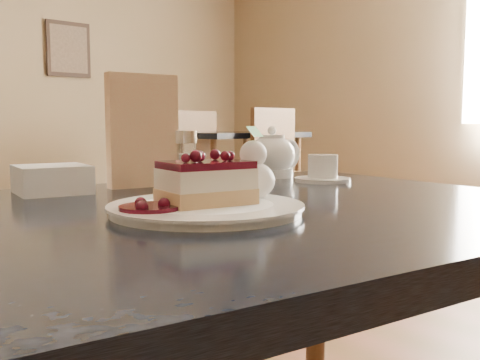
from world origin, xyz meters
TOP-DOWN VIEW (x-y plane):
  - main_table at (0.01, 0.24)m, footprint 1.24×0.91m
  - dessert_plate at (0.00, 0.19)m, footprint 0.25×0.25m
  - cheesecake_slice at (0.00, 0.19)m, footprint 0.12×0.10m
  - whipped_cream at (0.08, 0.19)m, footprint 0.06×0.06m
  - berry_sauce at (-0.08, 0.19)m, footprint 0.08×0.08m
  - tea_set at (0.41, 0.46)m, footprint 0.17×0.25m
  - menu_card at (0.09, 0.51)m, footprint 0.14×0.05m
  - sugar_shaker at (0.18, 0.50)m, footprint 0.06×0.06m
  - napkin_stack at (-0.07, 0.53)m, footprint 0.13×0.13m
  - bg_table_far_right at (2.34, 3.01)m, footprint 1.09×1.89m

SIDE VIEW (x-z plane):
  - bg_table_far_right at x=2.34m, z-range -0.56..0.70m
  - main_table at x=0.01m, z-range 0.28..1.00m
  - dessert_plate at x=0.00m, z-range 0.72..0.73m
  - berry_sauce at x=-0.08m, z-range 0.73..0.74m
  - napkin_stack at x=-0.07m, z-range 0.72..0.77m
  - whipped_cream at x=0.08m, z-range 0.73..0.79m
  - cheesecake_slice at x=0.00m, z-range 0.73..0.79m
  - tea_set at x=0.41m, z-range 0.71..0.81m
  - sugar_shaker at x=0.18m, z-range 0.72..0.83m
  - menu_card at x=0.09m, z-range 0.72..0.93m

